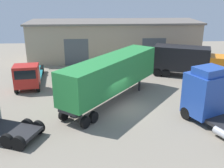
{
  "coord_description": "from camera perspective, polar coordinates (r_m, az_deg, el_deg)",
  "views": [
    {
      "loc": [
        -2.43,
        -20.45,
        9.78
      ],
      "look_at": [
        -1.14,
        1.97,
        1.6
      ],
      "focal_mm": 42.0,
      "sensor_mm": 36.0,
      "label": 1
    }
  ],
  "objects": [
    {
      "name": "container_trailer_green",
      "position": [
        23.25,
        -0.07,
        2.14
      ],
      "size": [
        9.22,
        11.0,
        4.17
      ],
      "rotation": [
        0.0,
        0.0,
        0.92
      ],
      "color": "#28843D",
      "rests_on": "ground_plane"
    },
    {
      "name": "tractor_unit_blue",
      "position": [
        21.13,
        20.42,
        -2.81
      ],
      "size": [
        5.08,
        7.14,
        4.35
      ],
      "rotation": [
        0.0,
        0.0,
        2.0
      ],
      "color": "#2347A3",
      "rests_on": "ground_plane"
    },
    {
      "name": "ground_plane",
      "position": [
        22.8,
        3.17,
        -5.42
      ],
      "size": [
        60.0,
        60.0,
        0.0
      ],
      "primitive_type": "plane",
      "color": "gray"
    },
    {
      "name": "box_truck_orange",
      "position": [
        31.75,
        16.2,
        5.01
      ],
      "size": [
        8.47,
        5.21,
        3.54
      ],
      "rotation": [
        0.0,
        0.0,
        -0.37
      ],
      "color": "orange",
      "rests_on": "ground_plane"
    },
    {
      "name": "flatbed_truck_red",
      "position": [
        28.7,
        -17.77,
        1.83
      ],
      "size": [
        3.35,
        7.91,
        2.7
      ],
      "rotation": [
        0.0,
        0.0,
        -1.44
      ],
      "color": "red",
      "rests_on": "ground_plane"
    },
    {
      "name": "warehouse_building",
      "position": [
        38.46,
        0.41,
        9.52
      ],
      "size": [
        24.16,
        7.08,
        5.53
      ],
      "color": "tan",
      "rests_on": "ground_plane"
    }
  ]
}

